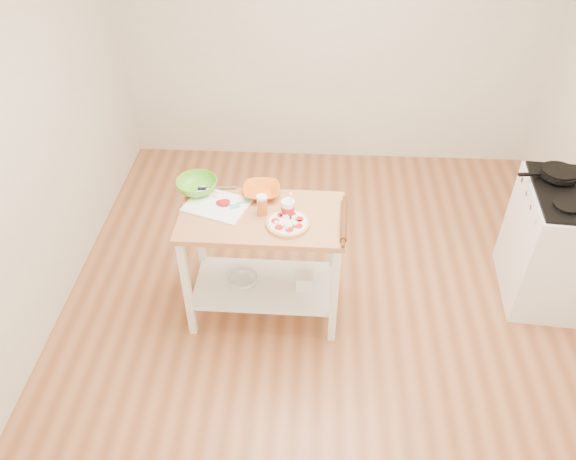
# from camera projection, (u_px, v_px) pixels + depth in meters

# --- Properties ---
(room_shell) EXTENTS (4.04, 4.54, 2.74)m
(room_shell) POSITION_uv_depth(u_px,v_px,m) (338.00, 163.00, 3.31)
(room_shell) COLOR #A6643D
(room_shell) RESTS_ON ground
(prep_island) EXTENTS (1.09, 0.60, 0.90)m
(prep_island) POSITION_uv_depth(u_px,v_px,m) (263.00, 245.00, 3.82)
(prep_island) COLOR #BA7D4C
(prep_island) RESTS_ON ground
(gas_stove) EXTENTS (0.70, 0.80, 1.11)m
(gas_stove) POSITION_uv_depth(u_px,v_px,m) (561.00, 244.00, 4.08)
(gas_stove) COLOR white
(gas_stove) RESTS_ON ground
(skillet) EXTENTS (0.42, 0.27, 0.03)m
(skillet) POSITION_uv_depth(u_px,v_px,m) (558.00, 173.00, 3.89)
(skillet) COLOR black
(skillet) RESTS_ON gas_stove
(pizza) EXTENTS (0.28, 0.28, 0.04)m
(pizza) POSITION_uv_depth(u_px,v_px,m) (288.00, 223.00, 3.56)
(pizza) COLOR #E8B063
(pizza) RESTS_ON prep_island
(cutting_board) EXTENTS (0.48, 0.41, 0.04)m
(cutting_board) POSITION_uv_depth(u_px,v_px,m) (217.00, 204.00, 3.73)
(cutting_board) COLOR white
(cutting_board) RESTS_ON prep_island
(spatula) EXTENTS (0.14, 0.10, 0.01)m
(spatula) POSITION_uv_depth(u_px,v_px,m) (240.00, 204.00, 3.72)
(spatula) COLOR #34C0C3
(spatula) RESTS_ON cutting_board
(knife) EXTENTS (0.27, 0.06, 0.01)m
(knife) POSITION_uv_depth(u_px,v_px,m) (212.00, 188.00, 3.86)
(knife) COLOR silver
(knife) RESTS_ON cutting_board
(orange_bowl) EXTENTS (0.27, 0.27, 0.06)m
(orange_bowl) POSITION_uv_depth(u_px,v_px,m) (262.00, 191.00, 3.81)
(orange_bowl) COLOR orange
(orange_bowl) RESTS_ON prep_island
(green_bowl) EXTENTS (0.34, 0.34, 0.09)m
(green_bowl) POSITION_uv_depth(u_px,v_px,m) (197.00, 186.00, 3.83)
(green_bowl) COLOR #54B423
(green_bowl) RESTS_ON prep_island
(beer_pint) EXTENTS (0.07, 0.07, 0.14)m
(beer_pint) POSITION_uv_depth(u_px,v_px,m) (262.00, 205.00, 3.62)
(beer_pint) COLOR #CE6220
(beer_pint) RESTS_ON prep_island
(yogurt_tub) EXTENTS (0.09, 0.09, 0.19)m
(yogurt_tub) POSITION_uv_depth(u_px,v_px,m) (288.00, 208.00, 3.63)
(yogurt_tub) COLOR white
(yogurt_tub) RESTS_ON prep_island
(rolling_pin) EXTENTS (0.06, 0.39, 0.04)m
(rolling_pin) POSITION_uv_depth(u_px,v_px,m) (344.00, 221.00, 3.57)
(rolling_pin) COLOR #5F3315
(rolling_pin) RESTS_ON prep_island
(shelf_glass_bowl) EXTENTS (0.23, 0.23, 0.07)m
(shelf_glass_bowl) POSITION_uv_depth(u_px,v_px,m) (243.00, 280.00, 4.05)
(shelf_glass_bowl) COLOR silver
(shelf_glass_bowl) RESTS_ON prep_island
(shelf_bin) EXTENTS (0.12, 0.12, 0.12)m
(shelf_bin) POSITION_uv_depth(u_px,v_px,m) (304.00, 281.00, 4.01)
(shelf_bin) COLOR white
(shelf_bin) RESTS_ON prep_island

